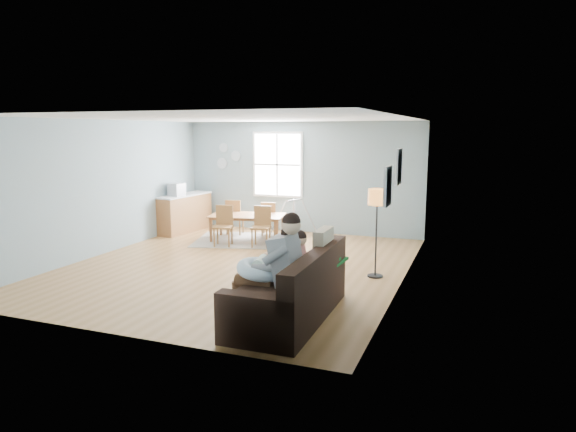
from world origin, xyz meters
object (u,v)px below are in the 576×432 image
at_px(toddler, 292,257).
at_px(chair_sw, 224,223).
at_px(chair_ne, 269,217).
at_px(monitor, 176,189).
at_px(storage_cube, 258,299).
at_px(counter, 185,213).
at_px(chair_se, 262,224).
at_px(dining_table, 247,228).
at_px(sofa, 293,294).
at_px(chair_nw, 234,215).
at_px(father, 274,265).
at_px(floor_lamp, 377,204).
at_px(baby_swing, 294,219).

distance_m(toddler, chair_sw, 4.44).
bearing_deg(chair_ne, monitor, -165.79).
height_order(toddler, chair_ne, toddler).
relative_size(storage_cube, counter, 0.28).
relative_size(chair_sw, chair_se, 1.00).
height_order(toddler, storage_cube, toddler).
bearing_deg(dining_table, sofa, -69.16).
height_order(chair_se, chair_ne, chair_se).
xyz_separation_m(storage_cube, chair_ne, (-1.96, 5.03, 0.21)).
relative_size(toddler, chair_nw, 1.07).
distance_m(dining_table, chair_sw, 0.73).
xyz_separation_m(father, floor_lamp, (0.79, 2.68, 0.46)).
distance_m(sofa, baby_swing, 5.62).
relative_size(dining_table, counter, 0.98).
height_order(dining_table, baby_swing, baby_swing).
xyz_separation_m(sofa, monitor, (-4.60, 4.38, 0.75)).
relative_size(floor_lamp, counter, 0.89).
bearing_deg(storage_cube, chair_sw, 123.62).
height_order(sofa, counter, sofa).
distance_m(chair_sw, counter, 1.97).
distance_m(chair_ne, baby_swing, 0.63).
xyz_separation_m(sofa, counter, (-4.58, 4.70, 0.14)).
bearing_deg(chair_nw, floor_lamp, -31.46).
bearing_deg(monitor, baby_swing, 18.61).
xyz_separation_m(chair_nw, baby_swing, (1.32, 0.57, -0.10)).
xyz_separation_m(dining_table, chair_ne, (0.25, 0.66, 0.16)).
relative_size(dining_table, chair_ne, 2.05).
height_order(father, monitor, father).
distance_m(chair_ne, counter, 2.17).
xyz_separation_m(sofa, chair_sw, (-2.93, 3.62, 0.16)).
distance_m(floor_lamp, monitor, 5.63).
distance_m(sofa, chair_sw, 4.66).
height_order(chair_ne, baby_swing, baby_swing).
xyz_separation_m(storage_cube, chair_nw, (-2.76, 4.81, 0.24)).
relative_size(chair_nw, chair_ne, 1.05).
relative_size(toddler, storage_cube, 1.91).
relative_size(toddler, chair_ne, 1.13).
height_order(floor_lamp, chair_ne, floor_lamp).
xyz_separation_m(father, chair_sw, (-2.79, 3.95, -0.31)).
relative_size(dining_table, monitor, 4.39).
distance_m(father, chair_sw, 4.84).
height_order(chair_se, counter, counter).
bearing_deg(chair_ne, toddler, -63.70).
bearing_deg(dining_table, chair_se, -49.86).
bearing_deg(counter, dining_table, -12.62).
height_order(toddler, chair_sw, toddler).
bearing_deg(storage_cube, sofa, 11.60).
bearing_deg(floor_lamp, dining_table, 149.89).
xyz_separation_m(father, dining_table, (-2.53, 4.60, -0.51)).
height_order(floor_lamp, baby_swing, floor_lamp).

